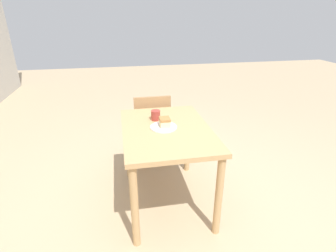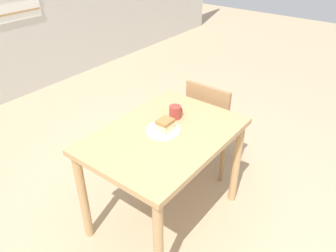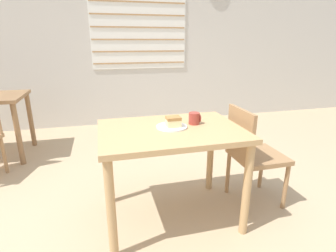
{
  "view_description": "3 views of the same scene",
  "coord_description": "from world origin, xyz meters",
  "px_view_note": "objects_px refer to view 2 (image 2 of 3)",
  "views": [
    {
      "loc": [
        -1.9,
        0.61,
        1.7
      ],
      "look_at": [
        0.11,
        0.23,
        0.8
      ],
      "focal_mm": 28.0,
      "sensor_mm": 36.0,
      "label": 1
    },
    {
      "loc": [
        -1.29,
        -0.88,
        1.96
      ],
      "look_at": [
        0.12,
        0.2,
        0.85
      ],
      "focal_mm": 35.0,
      "sensor_mm": 36.0,
      "label": 2
    },
    {
      "loc": [
        -0.35,
        -1.55,
        1.39
      ],
      "look_at": [
        0.12,
        0.27,
        0.78
      ],
      "focal_mm": 28.0,
      "sensor_mm": 36.0,
      "label": 3
    }
  ],
  "objects_px": {
    "dining_table_near": "(164,147)",
    "plate": "(163,130)",
    "chair_near_window": "(213,123)",
    "coffee_mug": "(175,112)",
    "cake_slice": "(165,125)"
  },
  "relations": [
    {
      "from": "chair_near_window",
      "to": "dining_table_near",
      "type": "bearing_deg",
      "value": 93.01
    },
    {
      "from": "chair_near_window",
      "to": "plate",
      "type": "distance_m",
      "value": 0.78
    },
    {
      "from": "chair_near_window",
      "to": "coffee_mug",
      "type": "distance_m",
      "value": 0.62
    },
    {
      "from": "chair_near_window",
      "to": "cake_slice",
      "type": "xyz_separation_m",
      "value": [
        -0.71,
        -0.03,
        0.34
      ]
    },
    {
      "from": "dining_table_near",
      "to": "cake_slice",
      "type": "distance_m",
      "value": 0.17
    },
    {
      "from": "chair_near_window",
      "to": "plate",
      "type": "bearing_deg",
      "value": 91.35
    },
    {
      "from": "chair_near_window",
      "to": "plate",
      "type": "height_order",
      "value": "chair_near_window"
    },
    {
      "from": "dining_table_near",
      "to": "coffee_mug",
      "type": "bearing_deg",
      "value": 16.68
    },
    {
      "from": "dining_table_near",
      "to": "coffee_mug",
      "type": "xyz_separation_m",
      "value": [
        0.21,
        0.06,
        0.16
      ]
    },
    {
      "from": "coffee_mug",
      "to": "dining_table_near",
      "type": "bearing_deg",
      "value": -163.32
    },
    {
      "from": "chair_near_window",
      "to": "plate",
      "type": "relative_size",
      "value": 3.72
    },
    {
      "from": "dining_table_near",
      "to": "plate",
      "type": "height_order",
      "value": "plate"
    },
    {
      "from": "chair_near_window",
      "to": "coffee_mug",
      "type": "height_order",
      "value": "chair_near_window"
    },
    {
      "from": "cake_slice",
      "to": "dining_table_near",
      "type": "bearing_deg",
      "value": -155.0
    },
    {
      "from": "dining_table_near",
      "to": "plate",
      "type": "bearing_deg",
      "value": 60.09
    }
  ]
}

